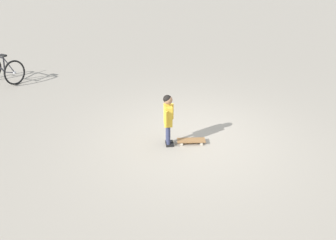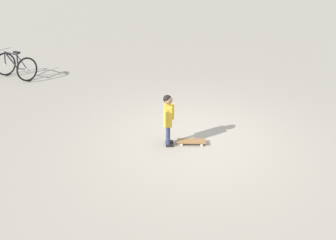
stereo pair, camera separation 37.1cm
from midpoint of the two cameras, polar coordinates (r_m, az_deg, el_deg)
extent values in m
plane|color=#9E9384|center=(6.53, 3.26, -3.33)|extent=(50.00, 50.00, 0.00)
cylinder|color=#2D3351|center=(6.23, -1.77, -2.33)|extent=(0.08, 0.08, 0.42)
cube|color=black|center=(6.34, -1.47, -4.01)|extent=(0.10, 0.16, 0.05)
cylinder|color=#2D3351|center=(6.14, -1.66, -2.84)|extent=(0.08, 0.08, 0.42)
cube|color=black|center=(6.25, -1.36, -4.52)|extent=(0.10, 0.16, 0.05)
cube|color=gold|center=(5.99, -1.77, 0.82)|extent=(0.25, 0.17, 0.40)
cylinder|color=gold|center=(6.14, -1.00, 1.51)|extent=(0.06, 0.06, 0.32)
cylinder|color=gold|center=(5.85, -2.20, 0.12)|extent=(0.06, 0.06, 0.32)
sphere|color=#9E7051|center=(5.86, -1.82, 3.58)|extent=(0.17, 0.17, 0.17)
sphere|color=black|center=(5.85, -1.92, 3.71)|extent=(0.16, 0.16, 0.16)
cube|color=olive|center=(6.33, 2.50, -3.68)|extent=(0.20, 0.56, 0.02)
cube|color=#B7B7BC|center=(6.35, 4.27, -3.75)|extent=(0.11, 0.03, 0.02)
cube|color=#B7B7BC|center=(6.33, 0.73, -3.82)|extent=(0.11, 0.03, 0.02)
cylinder|color=beige|center=(6.43, 4.19, -3.58)|extent=(0.03, 0.06, 0.06)
cylinder|color=beige|center=(6.30, 4.33, -4.28)|extent=(0.03, 0.06, 0.06)
cylinder|color=beige|center=(6.40, 0.69, -3.66)|extent=(0.03, 0.06, 0.06)
cylinder|color=beige|center=(6.27, 0.76, -4.36)|extent=(0.03, 0.06, 0.06)
torus|color=black|center=(10.29, -26.71, 7.58)|extent=(0.65, 0.37, 0.71)
cylinder|color=#B7B7BC|center=(10.29, -26.71, 7.58)|extent=(0.08, 0.08, 0.06)
cylinder|color=black|center=(10.53, -28.22, 8.73)|extent=(0.10, 0.14, 0.48)
cylinder|color=black|center=(10.46, -27.42, 7.57)|extent=(0.22, 0.40, 0.08)
cylinder|color=black|center=(10.36, -27.50, 8.65)|extent=(0.19, 0.32, 0.40)
cube|color=black|center=(10.43, -28.38, 10.13)|extent=(0.19, 0.24, 0.05)
camera|label=1|loc=(0.19, -91.76, -0.90)|focal=34.04mm
camera|label=2|loc=(0.19, 88.24, 0.90)|focal=34.04mm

